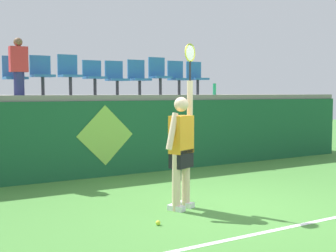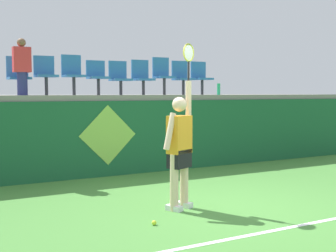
{
  "view_description": "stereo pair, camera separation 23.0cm",
  "coord_description": "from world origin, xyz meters",
  "px_view_note": "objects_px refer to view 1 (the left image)",
  "views": [
    {
      "loc": [
        -4.19,
        -5.43,
        1.78
      ],
      "look_at": [
        -0.31,
        1.18,
        1.2
      ],
      "focal_mm": 47.7,
      "sensor_mm": 36.0,
      "label": 1
    },
    {
      "loc": [
        -3.99,
        -5.55,
        1.78
      ],
      "look_at": [
        -0.31,
        1.18,
        1.2
      ],
      "focal_mm": 47.7,
      "sensor_mm": 36.0,
      "label": 2
    }
  ],
  "objects_px": {
    "stadium_chair_2": "(69,72)",
    "stadium_chair_4": "(116,76)",
    "stadium_chair_7": "(178,76)",
    "spectator_0": "(19,66)",
    "stadium_chair_0": "(14,74)",
    "stadium_chair_8": "(196,76)",
    "stadium_chair_6": "(159,74)",
    "stadium_chair_5": "(138,76)",
    "water_bottle": "(214,89)",
    "stadium_chair_3": "(94,75)",
    "tennis_ball": "(158,223)",
    "stadium_chair_1": "(42,73)",
    "tennis_player": "(181,146)"
  },
  "relations": [
    {
      "from": "water_bottle",
      "to": "tennis_player",
      "type": "bearing_deg",
      "value": -132.76
    },
    {
      "from": "stadium_chair_3",
      "to": "stadium_chair_8",
      "type": "height_order",
      "value": "stadium_chair_8"
    },
    {
      "from": "tennis_ball",
      "to": "stadium_chair_1",
      "type": "height_order",
      "value": "stadium_chair_1"
    },
    {
      "from": "stadium_chair_5",
      "to": "stadium_chair_4",
      "type": "bearing_deg",
      "value": -179.67
    },
    {
      "from": "tennis_ball",
      "to": "stadium_chair_3",
      "type": "bearing_deg",
      "value": 79.73
    },
    {
      "from": "stadium_chair_4",
      "to": "stadium_chair_1",
      "type": "bearing_deg",
      "value": -179.95
    },
    {
      "from": "tennis_ball",
      "to": "stadium_chair_1",
      "type": "xyz_separation_m",
      "value": [
        -0.37,
        4.39,
        2.16
      ]
    },
    {
      "from": "tennis_player",
      "to": "stadium_chair_6",
      "type": "xyz_separation_m",
      "value": [
        1.75,
        3.83,
        1.27
      ]
    },
    {
      "from": "stadium_chair_0",
      "to": "stadium_chair_4",
      "type": "height_order",
      "value": "stadium_chair_0"
    },
    {
      "from": "stadium_chair_3",
      "to": "spectator_0",
      "type": "bearing_deg",
      "value": -166.93
    },
    {
      "from": "tennis_player",
      "to": "water_bottle",
      "type": "bearing_deg",
      "value": 47.24
    },
    {
      "from": "stadium_chair_8",
      "to": "tennis_ball",
      "type": "bearing_deg",
      "value": -129.06
    },
    {
      "from": "stadium_chair_4",
      "to": "stadium_chair_6",
      "type": "distance_m",
      "value": 1.14
    },
    {
      "from": "stadium_chair_0",
      "to": "stadium_chair_8",
      "type": "relative_size",
      "value": 0.96
    },
    {
      "from": "stadium_chair_7",
      "to": "stadium_chair_0",
      "type": "bearing_deg",
      "value": 179.99
    },
    {
      "from": "stadium_chair_6",
      "to": "stadium_chair_8",
      "type": "bearing_deg",
      "value": -0.21
    },
    {
      "from": "stadium_chair_8",
      "to": "spectator_0",
      "type": "height_order",
      "value": "spectator_0"
    },
    {
      "from": "tennis_player",
      "to": "stadium_chair_6",
      "type": "bearing_deg",
      "value": 65.46
    },
    {
      "from": "stadium_chair_3",
      "to": "stadium_chair_5",
      "type": "bearing_deg",
      "value": 0.48
    },
    {
      "from": "stadium_chair_3",
      "to": "spectator_0",
      "type": "height_order",
      "value": "spectator_0"
    },
    {
      "from": "stadium_chair_5",
      "to": "water_bottle",
      "type": "bearing_deg",
      "value": -18.61
    },
    {
      "from": "water_bottle",
      "to": "stadium_chair_8",
      "type": "height_order",
      "value": "stadium_chair_8"
    },
    {
      "from": "tennis_ball",
      "to": "stadium_chair_0",
      "type": "relative_size",
      "value": 0.08
    },
    {
      "from": "stadium_chair_1",
      "to": "stadium_chair_8",
      "type": "relative_size",
      "value": 1.0
    },
    {
      "from": "spectator_0",
      "to": "stadium_chair_4",
      "type": "bearing_deg",
      "value": 10.15
    },
    {
      "from": "water_bottle",
      "to": "stadium_chair_2",
      "type": "bearing_deg",
      "value": 170.15
    },
    {
      "from": "water_bottle",
      "to": "stadium_chair_1",
      "type": "bearing_deg",
      "value": 171.62
    },
    {
      "from": "stadium_chair_6",
      "to": "stadium_chair_7",
      "type": "bearing_deg",
      "value": -0.21
    },
    {
      "from": "stadium_chair_0",
      "to": "spectator_0",
      "type": "bearing_deg",
      "value": -90.0
    },
    {
      "from": "tennis_ball",
      "to": "stadium_chair_2",
      "type": "xyz_separation_m",
      "value": [
        0.23,
        4.4,
        2.18
      ]
    },
    {
      "from": "stadium_chair_1",
      "to": "stadium_chair_8",
      "type": "xyz_separation_m",
      "value": [
        3.93,
        0.0,
        -0.0
      ]
    },
    {
      "from": "tennis_ball",
      "to": "stadium_chair_1",
      "type": "bearing_deg",
      "value": 94.76
    },
    {
      "from": "stadium_chair_0",
      "to": "stadium_chair_5",
      "type": "bearing_deg",
      "value": 0.03
    },
    {
      "from": "tennis_ball",
      "to": "stadium_chair_7",
      "type": "distance_m",
      "value": 5.75
    },
    {
      "from": "stadium_chair_5",
      "to": "stadium_chair_8",
      "type": "height_order",
      "value": "stadium_chair_8"
    },
    {
      "from": "tennis_player",
      "to": "tennis_ball",
      "type": "xyz_separation_m",
      "value": [
        -0.72,
        -0.57,
        -0.93
      ]
    },
    {
      "from": "stadium_chair_4",
      "to": "stadium_chair_7",
      "type": "distance_m",
      "value": 1.67
    },
    {
      "from": "stadium_chair_6",
      "to": "stadium_chair_8",
      "type": "distance_m",
      "value": 1.09
    },
    {
      "from": "stadium_chair_7",
      "to": "spectator_0",
      "type": "bearing_deg",
      "value": -174.11
    },
    {
      "from": "stadium_chair_0",
      "to": "stadium_chair_8",
      "type": "distance_m",
      "value": 4.49
    },
    {
      "from": "stadium_chair_0",
      "to": "stadium_chair_2",
      "type": "bearing_deg",
      "value": -0.0
    },
    {
      "from": "stadium_chair_1",
      "to": "stadium_chair_6",
      "type": "bearing_deg",
      "value": 0.1
    },
    {
      "from": "water_bottle",
      "to": "stadium_chair_3",
      "type": "distance_m",
      "value": 2.99
    },
    {
      "from": "tennis_ball",
      "to": "stadium_chair_0",
      "type": "distance_m",
      "value": 4.97
    },
    {
      "from": "stadium_chair_2",
      "to": "stadium_chair_4",
      "type": "bearing_deg",
      "value": -0.1
    },
    {
      "from": "stadium_chair_4",
      "to": "stadium_chair_5",
      "type": "relative_size",
      "value": 0.95
    },
    {
      "from": "stadium_chair_0",
      "to": "stadium_chair_3",
      "type": "relative_size",
      "value": 1.03
    },
    {
      "from": "tennis_player",
      "to": "stadium_chair_5",
      "type": "xyz_separation_m",
      "value": [
        1.19,
        3.83,
        1.21
      ]
    },
    {
      "from": "stadium_chair_0",
      "to": "stadium_chair_1",
      "type": "relative_size",
      "value": 0.96
    },
    {
      "from": "stadium_chair_3",
      "to": "spectator_0",
      "type": "xyz_separation_m",
      "value": [
        -1.71,
        -0.4,
        0.14
      ]
    }
  ]
}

